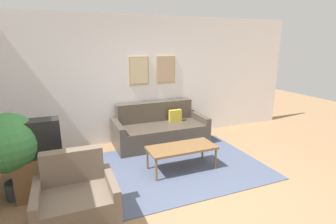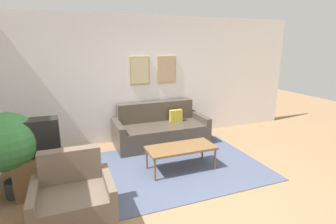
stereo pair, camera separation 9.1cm
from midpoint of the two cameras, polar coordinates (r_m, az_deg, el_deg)
ground_plane at (r=3.84m, az=4.59°, el=-18.81°), size 16.00×16.00×0.00m
area_rug at (r=4.73m, az=1.83°, el=-11.85°), size 3.07×2.20×0.01m
wall_back at (r=5.76m, az=-6.74°, el=6.98°), size 8.00×0.09×2.70m
couch at (r=5.69m, az=-1.19°, el=-3.96°), size 1.96×0.90×0.87m
coffee_table at (r=4.50m, az=3.41°, el=-7.98°), size 1.16×0.53×0.42m
tv_stand at (r=4.28m, az=-25.39°, el=-12.07°), size 0.65×0.45×0.59m
tv at (r=4.08m, az=-26.21°, el=-5.02°), size 0.61×0.28×0.53m
armchair at (r=3.48m, az=-19.06°, el=-17.92°), size 0.91×0.76×0.86m
potted_plant_tall at (r=4.16m, az=-30.95°, el=-5.83°), size 0.81×0.81×1.23m
potted_plant_by_window at (r=4.86m, az=-28.25°, el=-7.07°), size 0.45×0.45×0.75m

